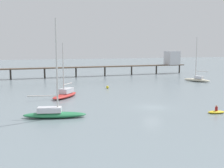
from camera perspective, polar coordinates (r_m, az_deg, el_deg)
name	(u,v)px	position (r m, az deg, el deg)	size (l,w,h in m)	color
ground_plane	(152,107)	(42.23, 8.24, -4.74)	(400.00, 400.00, 0.00)	gray
pier	(132,62)	(93.78, 4.04, 4.50)	(78.65, 4.95, 7.86)	brown
sailboat_cream	(197,79)	(77.57, 16.99, 1.02)	(4.58, 7.77, 11.69)	beige
sailboat_red	(65,94)	(50.87, -9.55, -1.96)	(6.63, 7.34, 9.72)	red
sailboat_green	(54,112)	(36.31, -11.82, -5.62)	(8.21, 4.11, 12.43)	#287F4C
dinghy_yellow	(216,112)	(40.53, 20.53, -5.32)	(2.55, 1.50, 1.14)	yellow
mooring_buoy_near	(107,87)	(61.28, -0.94, -0.64)	(0.62, 0.62, 0.62)	yellow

